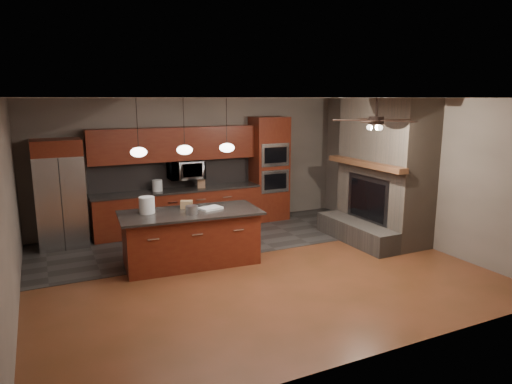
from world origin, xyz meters
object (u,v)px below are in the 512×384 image
kitchen_island (191,237)px  white_bucket (147,205)px  cardboard_box (186,204)px  counter_box (201,184)px  paint_tray (211,208)px  oven_tower (269,169)px  counter_bucket (157,186)px  microwave (186,170)px  paint_can (192,210)px  refrigerator (60,194)px

kitchen_island → white_bucket: white_bucket is taller
kitchen_island → cardboard_box: (0.02, 0.27, 0.52)m
white_bucket → counter_box: 2.38m
paint_tray → oven_tower: bearing=27.5°
paint_tray → counter_bucket: size_ratio=1.57×
white_bucket → paint_tray: (1.04, -0.20, -0.12)m
oven_tower → microwave: oven_tower is taller
paint_tray → cardboard_box: 0.44m
oven_tower → kitchen_island: (-2.55, -2.04, -0.73)m
white_bucket → paint_can: bearing=-29.6°
paint_tray → counter_box: (0.52, 2.00, 0.05)m
oven_tower → paint_can: bearing=-139.4°
white_bucket → paint_tray: white_bucket is taller
microwave → cardboard_box: microwave is taller
refrigerator → white_bucket: 2.16m
kitchen_island → paint_can: (-0.03, -0.17, 0.52)m
kitchen_island → cardboard_box: bearing=90.4°
oven_tower → refrigerator: oven_tower is taller
microwave → refrigerator: (-2.50, -0.13, -0.27)m
refrigerator → counter_box: bearing=0.6°
white_bucket → cardboard_box: size_ratio=1.34×
counter_bucket → oven_tower: bearing=-0.2°
paint_can → white_bucket: bearing=150.4°
kitchen_island → counter_box: 2.25m
refrigerator → paint_tray: size_ratio=5.56×
refrigerator → paint_can: (1.90, -2.14, -0.04)m
white_bucket → counter_bucket: (0.62, 1.85, -0.04)m
paint_tray → microwave: bearing=68.7°
microwave → white_bucket: bearing=-123.5°
kitchen_island → counter_box: counter_box is taller
kitchen_island → cardboard_box: cardboard_box is taller
paint_tray → cardboard_box: cardboard_box is taller
white_bucket → oven_tower: bearing=29.7°
counter_bucket → counter_box: (0.94, -0.05, -0.03)m
microwave → white_bucket: microwave is taller
paint_tray → cardboard_box: (-0.35, 0.26, 0.05)m
paint_can → counter_box: (0.91, 2.17, 0.00)m
refrigerator → counter_bucket: (1.87, 0.08, -0.01)m
paint_can → paint_tray: (0.39, 0.17, -0.05)m
microwave → counter_bucket: (-0.63, -0.05, -0.28)m
paint_tray → kitchen_island: bearing=165.4°
cardboard_box → white_bucket: bearing=-153.5°
cardboard_box → counter_box: bearing=84.9°
white_bucket → counter_bucket: size_ratio=1.17×
oven_tower → counter_box: size_ratio=13.43×
refrigerator → cardboard_box: 2.58m
paint_tray → white_bucket: bearing=153.7°
counter_box → oven_tower: bearing=19.6°
refrigerator → counter_bucket: 1.87m
paint_tray → counter_box: bearing=59.8°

